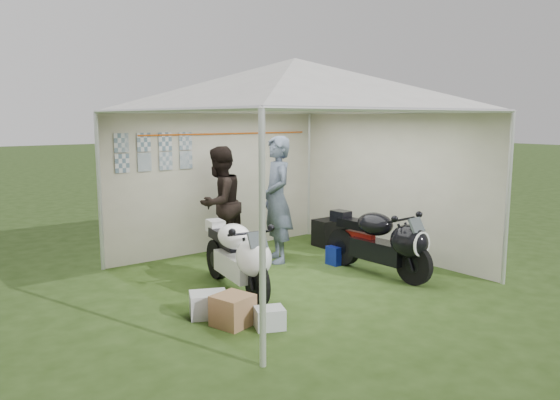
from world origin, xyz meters
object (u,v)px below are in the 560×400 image
(paddock_stand, at_px, (339,254))
(crate_1, at_px, (233,310))
(person_dark_jacket, at_px, (220,203))
(motorcycle_black, at_px, (383,240))
(person_blue_jacket, at_px, (277,200))
(equipment_box, at_px, (328,232))
(crate_2, at_px, (270,318))
(motorcycle_white, at_px, (239,255))
(canopy_tent, at_px, (293,91))
(crate_0, at_px, (208,304))

(paddock_stand, distance_m, crate_1, 2.88)
(person_dark_jacket, height_order, crate_1, person_dark_jacket)
(motorcycle_black, bearing_deg, person_blue_jacket, 112.87)
(equipment_box, xyz_separation_m, crate_2, (-3.07, -2.40, -0.12))
(motorcycle_white, height_order, paddock_stand, motorcycle_white)
(paddock_stand, height_order, crate_2, paddock_stand)
(canopy_tent, bearing_deg, crate_1, -148.20)
(motorcycle_white, xyz_separation_m, person_blue_jacket, (1.33, 0.93, 0.47))
(person_dark_jacket, height_order, equipment_box, person_dark_jacket)
(paddock_stand, height_order, crate_0, paddock_stand)
(canopy_tent, bearing_deg, crate_0, -159.68)
(person_dark_jacket, height_order, person_blue_jacket, person_blue_jacket)
(canopy_tent, bearing_deg, equipment_box, 32.40)
(canopy_tent, xyz_separation_m, crate_0, (-1.75, -0.65, -2.44))
(motorcycle_black, distance_m, equipment_box, 1.95)
(paddock_stand, distance_m, equipment_box, 1.19)
(person_dark_jacket, relative_size, equipment_box, 3.85)
(canopy_tent, height_order, paddock_stand, canopy_tent)
(motorcycle_white, height_order, person_blue_jacket, person_blue_jacket)
(motorcycle_black, distance_m, paddock_stand, 0.92)
(motorcycle_white, bearing_deg, motorcycle_black, -6.51)
(motorcycle_black, distance_m, crate_1, 2.72)
(paddock_stand, relative_size, person_blue_jacket, 0.19)
(person_blue_jacket, distance_m, crate_1, 2.80)
(person_blue_jacket, bearing_deg, crate_1, -27.66)
(motorcycle_white, xyz_separation_m, crate_1, (-0.66, -0.87, -0.33))
(canopy_tent, relative_size, crate_2, 18.53)
(person_dark_jacket, relative_size, crate_0, 4.33)
(motorcycle_black, bearing_deg, person_dark_jacket, 118.89)
(equipment_box, height_order, crate_1, equipment_box)
(canopy_tent, xyz_separation_m, person_dark_jacket, (-0.29, 1.45, -1.69))
(crate_0, bearing_deg, person_dark_jacket, 55.23)
(equipment_box, bearing_deg, motorcycle_black, -109.66)
(motorcycle_white, xyz_separation_m, motorcycle_black, (2.02, -0.60, 0.01))
(paddock_stand, height_order, crate_1, crate_1)
(canopy_tent, xyz_separation_m, motorcycle_white, (-1.02, -0.17, -2.07))
(canopy_tent, relative_size, person_dark_jacket, 3.18)
(canopy_tent, bearing_deg, motorcycle_black, -37.58)
(paddock_stand, relative_size, crate_2, 1.22)
(person_dark_jacket, distance_m, crate_2, 3.12)
(person_dark_jacket, relative_size, crate_1, 4.76)
(motorcycle_black, height_order, person_dark_jacket, person_dark_jacket)
(person_blue_jacket, height_order, crate_1, person_blue_jacket)
(motorcycle_white, bearing_deg, crate_1, -117.01)
(person_blue_jacket, bearing_deg, canopy_tent, -1.99)
(paddock_stand, bearing_deg, crate_2, -149.31)
(crate_2, bearing_deg, equipment_box, 38.05)
(equipment_box, bearing_deg, crate_0, -153.50)
(person_blue_jacket, bearing_deg, crate_0, -35.44)
(motorcycle_white, relative_size, crate_0, 4.42)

